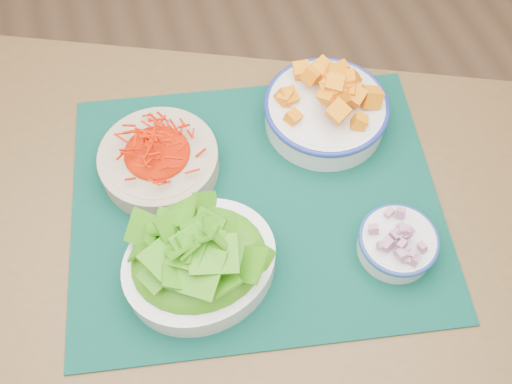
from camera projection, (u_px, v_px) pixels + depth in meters
ground at (270, 265)px, 1.68m from camera, size 4.00×4.00×0.00m
table at (214, 261)px, 0.99m from camera, size 1.35×1.16×0.75m
placemat at (256, 202)px, 0.93m from camera, size 0.67×0.58×0.00m
carrot_bowl at (158, 158)px, 0.93m from camera, size 0.22×0.22×0.07m
squash_bowl at (327, 104)px, 0.96m from camera, size 0.27×0.27×0.11m
lettuce_bowl at (199, 258)px, 0.82m from camera, size 0.26×0.23×0.11m
onion_bowl at (398, 241)px, 0.85m from camera, size 0.13×0.13×0.06m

